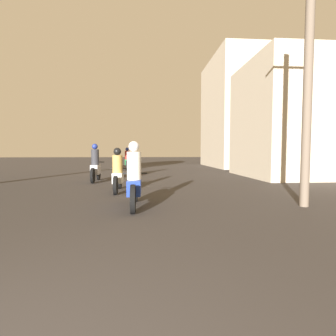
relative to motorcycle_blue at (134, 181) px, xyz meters
name	(u,v)px	position (x,y,z in m)	size (l,w,h in m)	color
motorcycle_blue	(134,181)	(0.00, 0.00, 0.00)	(0.60, 1.94, 1.52)	black
motorcycle_white	(118,174)	(-0.63, 2.44, -0.03)	(0.60, 1.90, 1.41)	black
motorcycle_silver	(96,167)	(-1.88, 5.34, 0.04)	(0.60, 1.92, 1.62)	black
motorcycle_orange	(133,164)	(-0.40, 8.15, -0.01)	(0.60, 2.02, 1.48)	black
motorcycle_green	(127,161)	(-1.03, 12.45, 0.02)	(0.60, 1.96, 1.57)	black
building_right_near	(294,120)	(7.85, 6.89, 2.28)	(4.99, 5.36, 5.77)	beige
building_right_far	(239,114)	(8.15, 15.82, 3.89)	(4.89, 7.88, 8.99)	beige
utility_pole_near	(309,60)	(3.96, -0.25, 2.74)	(1.60, 0.20, 6.38)	#6B5B4C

